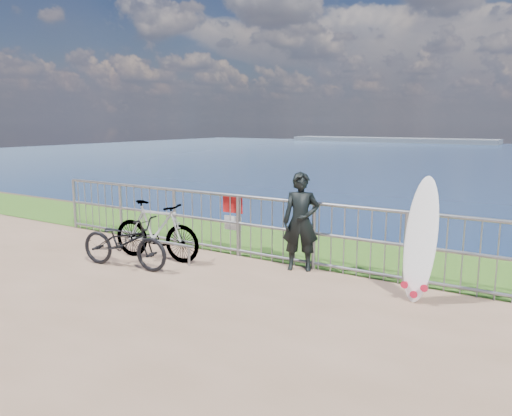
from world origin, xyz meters
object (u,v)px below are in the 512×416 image
Objects in this scene: bicycle_near at (124,242)px; bicycle_far at (156,231)px; surfboard at (420,244)px; surfer at (301,222)px.

bicycle_far is at bearing -17.68° from bicycle_near.
bicycle_far is (-4.41, -0.43, -0.26)m from surfboard.
bicycle_far reaches higher than bicycle_near.
surfer is at bearing -79.22° from bicycle_far.
surfer is 2.57m from bicycle_far.
bicycle_near is (-2.53, -1.46, -0.37)m from surfer.
surfer is 2.94m from bicycle_near.
bicycle_near is at bearing -171.70° from surfer.
surfer is 0.96× the size of bicycle_near.
surfboard is at bearing -92.20° from bicycle_far.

